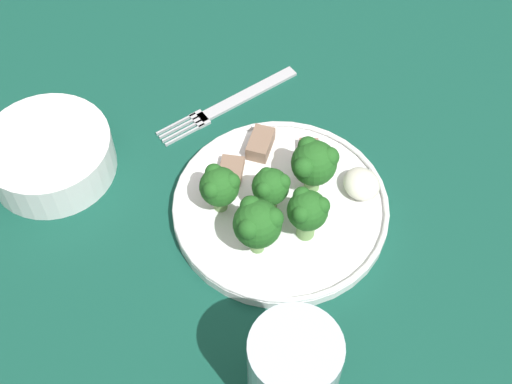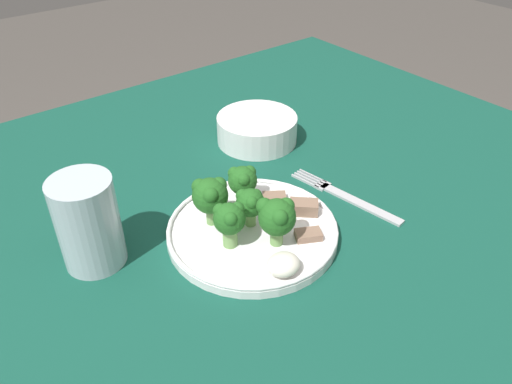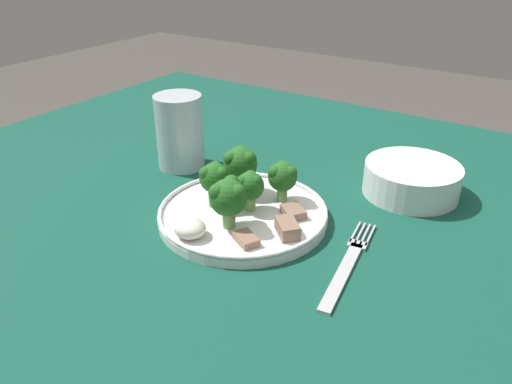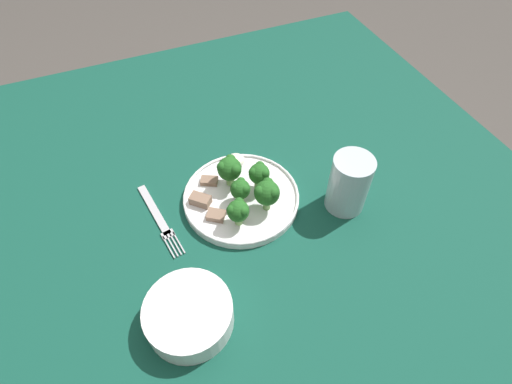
{
  "view_description": "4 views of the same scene",
  "coord_description": "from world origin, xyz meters",
  "views": [
    {
      "loc": [
        -0.38,
        0.24,
        1.38
      ],
      "look_at": [
        0.01,
        0.04,
        0.76
      ],
      "focal_mm": 50.0,
      "sensor_mm": 36.0,
      "label": 1
    },
    {
      "loc": [
        -0.33,
        -0.39,
        1.18
      ],
      "look_at": [
        0.0,
        0.04,
        0.79
      ],
      "focal_mm": 35.0,
      "sensor_mm": 36.0,
      "label": 2
    },
    {
      "loc": [
        0.33,
        -0.46,
        1.09
      ],
      "look_at": [
        -0.01,
        0.05,
        0.76
      ],
      "focal_mm": 35.0,
      "sensor_mm": 36.0,
      "label": 3
    },
    {
      "loc": [
        0.15,
        0.5,
        1.37
      ],
      "look_at": [
        -0.04,
        0.05,
        0.77
      ],
      "focal_mm": 28.0,
      "sensor_mm": 36.0,
      "label": 4
    }
  ],
  "objects": [
    {
      "name": "drinking_glass",
      "position": [
        -0.2,
        0.11,
        0.78
      ],
      "size": [
        0.08,
        0.08,
        0.12
      ],
      "color": "#B2C1CC",
      "rests_on": "table"
    },
    {
      "name": "broccoli_floret_center_back",
      "position": [
        -0.01,
        0.04,
        0.78
      ],
      "size": [
        0.04,
        0.04,
        0.06
      ],
      "color": "#709E56",
      "rests_on": "dinner_plate"
    },
    {
      "name": "broccoli_floret_front_left",
      "position": [
        -0.06,
        0.02,
        0.78
      ],
      "size": [
        0.04,
        0.04,
        0.06
      ],
      "color": "#709E56",
      "rests_on": "dinner_plate"
    },
    {
      "name": "broccoli_floret_back_left",
      "position": [
        0.01,
        0.08,
        0.78
      ],
      "size": [
        0.04,
        0.04,
        0.06
      ],
      "color": "#709E56",
      "rests_on": "dinner_plate"
    },
    {
      "name": "meat_slice_middle_slice",
      "position": [
        0.03,
        -0.04,
        0.75
      ],
      "size": [
        0.04,
        0.04,
        0.01
      ],
      "color": "#846651",
      "rests_on": "dinner_plate"
    },
    {
      "name": "sauce_dollop",
      "position": [
        -0.03,
        -0.06,
        0.75
      ],
      "size": [
        0.04,
        0.04,
        0.02
      ],
      "color": "silver",
      "rests_on": "dinner_plate"
    },
    {
      "name": "meat_slice_rear_slice",
      "position": [
        0.05,
        0.05,
        0.75
      ],
      "size": [
        0.04,
        0.04,
        0.01
      ],
      "color": "#846651",
      "rests_on": "dinner_plate"
    },
    {
      "name": "meat_slice_front_slice",
      "position": [
        0.07,
        0.01,
        0.75
      ],
      "size": [
        0.05,
        0.04,
        0.02
      ],
      "color": "#846651",
      "rests_on": "dinner_plate"
    },
    {
      "name": "broccoli_floret_center_left",
      "position": [
        -0.05,
        0.07,
        0.79
      ],
      "size": [
        0.05,
        0.05,
        0.07
      ],
      "color": "#709E56",
      "rests_on": "dinner_plate"
    },
    {
      "name": "broccoli_floret_near_rim_left",
      "position": [
        -0.01,
        -0.02,
        0.79
      ],
      "size": [
        0.05,
        0.05,
        0.07
      ],
      "color": "#709E56",
      "rests_on": "dinner_plate"
    },
    {
      "name": "cream_bowl",
      "position": [
        0.15,
        0.23,
        0.75
      ],
      "size": [
        0.14,
        0.14,
        0.05
      ],
      "color": "white",
      "rests_on": "table"
    },
    {
      "name": "table",
      "position": [
        0.0,
        0.0,
        0.65
      ],
      "size": [
        1.26,
        1.17,
        0.73
      ],
      "color": "#114738",
      "rests_on": "ground_plane"
    },
    {
      "name": "fork",
      "position": [
        0.15,
        0.01,
        0.73
      ],
      "size": [
        0.05,
        0.19,
        0.0
      ],
      "color": "#B2B2B7",
      "rests_on": "table"
    },
    {
      "name": "dinner_plate",
      "position": [
        -0.01,
        0.03,
        0.74
      ],
      "size": [
        0.23,
        0.23,
        0.02
      ],
      "color": "white",
      "rests_on": "table"
    }
  ]
}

